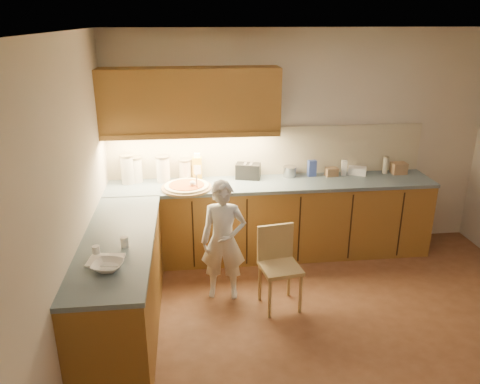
{
  "coord_description": "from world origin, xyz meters",
  "views": [
    {
      "loc": [
        -1.31,
        -3.31,
        2.7
      ],
      "look_at": [
        -0.8,
        1.2,
        1.0
      ],
      "focal_mm": 35.0,
      "sensor_mm": 36.0,
      "label": 1
    }
  ],
  "objects_px": {
    "pizza_on_board": "(187,187)",
    "wooden_chair": "(278,261)",
    "toaster": "(248,171)",
    "oil_jug": "(197,168)",
    "child": "(223,241)"
  },
  "relations": [
    {
      "from": "wooden_chair",
      "to": "toaster",
      "type": "distance_m",
      "value": 1.32
    },
    {
      "from": "child",
      "to": "toaster",
      "type": "height_order",
      "value": "child"
    },
    {
      "from": "pizza_on_board",
      "to": "toaster",
      "type": "height_order",
      "value": "pizza_on_board"
    },
    {
      "from": "oil_jug",
      "to": "toaster",
      "type": "xyz_separation_m",
      "value": [
        0.59,
        -0.02,
        -0.06
      ]
    },
    {
      "from": "toaster",
      "to": "child",
      "type": "bearing_deg",
      "value": -94.99
    },
    {
      "from": "pizza_on_board",
      "to": "oil_jug",
      "type": "xyz_separation_m",
      "value": [
        0.13,
        0.3,
        0.12
      ]
    },
    {
      "from": "toaster",
      "to": "pizza_on_board",
      "type": "bearing_deg",
      "value": -143.44
    },
    {
      "from": "wooden_chair",
      "to": "toaster",
      "type": "height_order",
      "value": "toaster"
    },
    {
      "from": "pizza_on_board",
      "to": "wooden_chair",
      "type": "height_order",
      "value": "pizza_on_board"
    },
    {
      "from": "oil_jug",
      "to": "toaster",
      "type": "relative_size",
      "value": 1.02
    },
    {
      "from": "pizza_on_board",
      "to": "child",
      "type": "height_order",
      "value": "child"
    },
    {
      "from": "pizza_on_board",
      "to": "toaster",
      "type": "distance_m",
      "value": 0.77
    },
    {
      "from": "wooden_chair",
      "to": "toaster",
      "type": "relative_size",
      "value": 2.6
    },
    {
      "from": "child",
      "to": "oil_jug",
      "type": "bearing_deg",
      "value": 110.37
    },
    {
      "from": "child",
      "to": "wooden_chair",
      "type": "xyz_separation_m",
      "value": [
        0.52,
        -0.2,
        -0.15
      ]
    }
  ]
}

